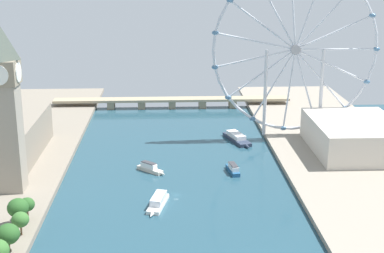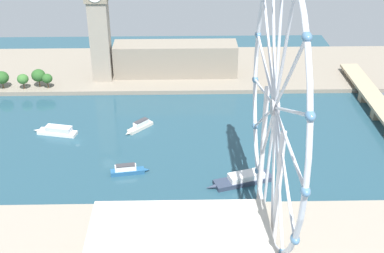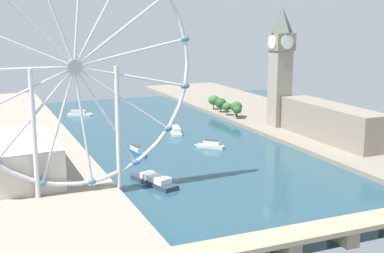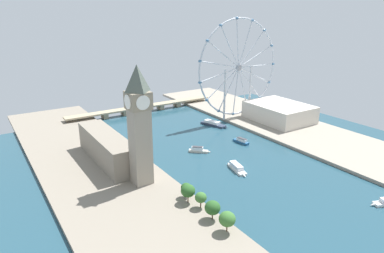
% 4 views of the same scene
% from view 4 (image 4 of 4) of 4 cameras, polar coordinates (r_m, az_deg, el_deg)
% --- Properties ---
extents(ground_plane, '(391.72, 391.72, 0.00)m').
position_cam_4_polar(ground_plane, '(316.92, 7.08, -5.77)').
color(ground_plane, '#234756').
extents(riverbank_left, '(90.00, 520.00, 3.00)m').
position_cam_4_polar(riverbank_left, '(265.85, -12.00, -10.72)').
color(riverbank_left, gray).
rests_on(riverbank_left, ground_plane).
extents(riverbank_right, '(90.00, 520.00, 3.00)m').
position_cam_4_polar(riverbank_right, '(392.43, 19.68, -1.67)').
color(riverbank_right, gray).
rests_on(riverbank_right, ground_plane).
extents(clock_tower, '(16.97, 16.97, 90.76)m').
position_cam_4_polar(clock_tower, '(257.84, -8.59, 0.38)').
color(clock_tower, gray).
rests_on(clock_tower, riverbank_left).
extents(parliament_block, '(22.00, 92.35, 24.31)m').
position_cam_4_polar(parliament_block, '(314.69, -13.72, -3.36)').
color(parliament_block, gray).
rests_on(parliament_block, riverbank_left).
extents(tree_row_embankment, '(12.48, 56.66, 13.34)m').
position_cam_4_polar(tree_row_embankment, '(230.98, 2.13, -12.27)').
color(tree_row_embankment, '#513823').
rests_on(tree_row_embankment, riverbank_left).
extents(ferris_wheel, '(117.46, 3.20, 119.42)m').
position_cam_4_polar(ferris_wheel, '(426.15, 7.62, 9.41)').
color(ferris_wheel, silver).
rests_on(ferris_wheel, riverbank_right).
extents(riverside_hall, '(55.42, 72.59, 20.13)m').
position_cam_4_polar(riverside_hall, '(432.25, 14.05, 2.29)').
color(riverside_hall, beige).
rests_on(riverside_hall, riverbank_right).
extents(river_bridge, '(203.72, 13.41, 8.26)m').
position_cam_4_polar(river_bridge, '(470.36, -8.04, 3.08)').
color(river_bridge, tan).
rests_on(river_bridge, ground_plane).
extents(tour_boat_1, '(18.06, 17.21, 5.72)m').
position_cam_4_polar(tour_boat_1, '(334.64, 1.07, -3.85)').
color(tour_boat_1, beige).
rests_on(tour_boat_1, ground_plane).
extents(tour_boat_2, '(17.72, 36.90, 5.44)m').
position_cam_4_polar(tour_boat_2, '(412.10, 3.49, 0.46)').
color(tour_boat_2, '#2D384C').
rests_on(tour_boat_2, ground_plane).
extents(tour_boat_3, '(11.97, 28.62, 5.38)m').
position_cam_4_polar(tour_boat_3, '(300.80, 7.34, -6.69)').
color(tour_boat_3, white).
rests_on(tour_boat_3, ground_plane).
extents(tour_boat_4, '(7.14, 21.52, 5.64)m').
position_cam_4_polar(tour_boat_4, '(360.74, 7.99, -2.35)').
color(tour_boat_4, '#235684').
rests_on(tour_boat_4, ground_plane).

